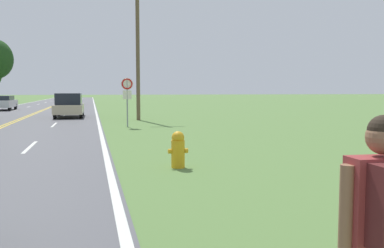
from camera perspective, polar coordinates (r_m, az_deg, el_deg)
The scene contains 6 objects.
fire_hydrant at distance 9.82m, azimuth -1.98°, elevation -3.56°, with size 0.49×0.33×0.89m.
traffic_sign at distance 20.91m, azimuth -9.09°, elevation 4.71°, with size 0.60×0.10×2.51m.
utility_pole_midground at distance 26.10m, azimuth -7.62°, elevation 10.29°, with size 1.80×0.24×8.54m.
car_champagne_van_mid_near at distance 29.81m, azimuth -16.85°, elevation 2.62°, with size 1.92×4.91×1.69m.
car_silver_sedan_mid_far at distance 42.75m, azimuth -25.02°, elevation 2.76°, with size 1.93×4.69×1.39m.
car_red_sedan_receding at distance 55.85m, azimuth -16.18°, elevation 3.30°, with size 1.91×4.27×1.33m.
Camera 1 is at (4.51, 2.34, 1.86)m, focal length 38.00 mm.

